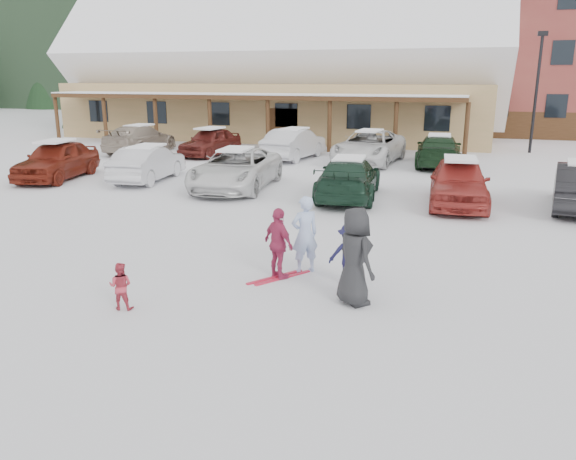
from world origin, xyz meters
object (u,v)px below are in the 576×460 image
(adult_skier, at_px, (305,234))
(bystander_dark, at_px, (355,256))
(child_navy, at_px, (349,254))
(parked_car_3, at_px, (349,178))
(child_magenta, at_px, (279,244))
(parked_car_10, at_px, (369,147))
(lamp_post, at_px, (537,86))
(parked_car_1, at_px, (148,164))
(parked_car_2, at_px, (236,169))
(parked_car_8, at_px, (210,142))
(parked_car_11, at_px, (439,151))
(day_lodge, at_px, (278,78))
(parked_car_4, at_px, (459,182))
(toddler_red, at_px, (121,286))
(parked_car_0, at_px, (57,160))
(parked_car_9, at_px, (294,144))
(parked_car_7, at_px, (140,139))

(adult_skier, distance_m, bystander_dark, 1.95)
(child_navy, distance_m, parked_car_3, 8.24)
(child_magenta, relative_size, parked_car_10, 0.26)
(lamp_post, relative_size, parked_car_1, 1.49)
(parked_car_2, distance_m, parked_car_8, 9.26)
(parked_car_3, distance_m, parked_car_11, 8.72)
(day_lodge, height_order, parked_car_4, day_lodge)
(child_navy, bearing_deg, parked_car_4, -109.10)
(toddler_red, bearing_deg, bystander_dark, -171.79)
(child_navy, height_order, parked_car_0, parked_car_0)
(parked_car_9, bearing_deg, parked_car_1, 71.18)
(day_lodge, bearing_deg, bystander_dark, -68.72)
(lamp_post, relative_size, parked_car_0, 1.39)
(lamp_post, relative_size, adult_skier, 3.80)
(parked_car_1, bearing_deg, parked_car_11, -151.16)
(child_navy, distance_m, child_magenta, 1.45)
(toddler_red, xyz_separation_m, parked_car_10, (1.25, 18.82, 0.35))
(lamp_post, xyz_separation_m, child_magenta, (-6.83, -22.99, -2.82))
(toddler_red, bearing_deg, lamp_post, -122.48)
(bystander_dark, bearing_deg, day_lodge, -23.43)
(toddler_red, relative_size, parked_car_0, 0.19)
(parked_car_1, height_order, parked_car_10, parked_car_10)
(parked_car_4, bearing_deg, parked_car_9, 130.89)
(day_lodge, height_order, parked_car_11, day_lodge)
(parked_car_2, relative_size, parked_car_7, 1.04)
(parked_car_7, bearing_deg, day_lodge, -112.42)
(parked_car_9, height_order, parked_car_11, parked_car_9)
(parked_car_1, bearing_deg, bystander_dark, 130.33)
(parked_car_4, xyz_separation_m, parked_car_10, (-4.31, 8.19, 0.02))
(adult_skier, bearing_deg, parked_car_2, -98.12)
(child_magenta, bearing_deg, parked_car_9, -39.15)
(parked_car_0, height_order, parked_car_1, parked_car_0)
(adult_skier, distance_m, parked_car_4, 8.26)
(parked_car_7, distance_m, parked_car_11, 15.87)
(parked_car_4, bearing_deg, parked_car_8, 143.73)
(parked_car_1, relative_size, parked_car_2, 0.80)
(parked_car_0, bearing_deg, adult_skier, -41.38)
(child_magenta, bearing_deg, parked_car_10, -51.83)
(adult_skier, distance_m, parked_car_0, 14.88)
(adult_skier, bearing_deg, child_magenta, 14.54)
(day_lodge, height_order, child_navy, day_lodge)
(parked_car_9, bearing_deg, day_lodge, -59.75)
(parked_car_0, height_order, parked_car_11, parked_car_0)
(parked_car_2, distance_m, parked_car_9, 8.03)
(child_magenta, xyz_separation_m, bystander_dark, (1.75, -0.85, 0.16))
(parked_car_8, bearing_deg, adult_skier, -51.69)
(child_magenta, relative_size, parked_car_2, 0.28)
(toddler_red, distance_m, child_magenta, 3.25)
(bystander_dark, distance_m, parked_car_7, 23.21)
(lamp_post, relative_size, bystander_dark, 3.47)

